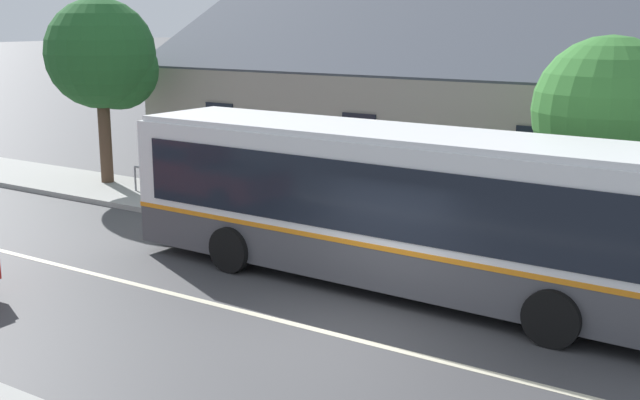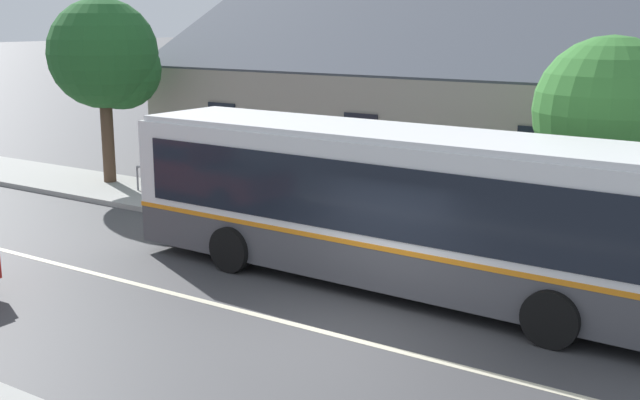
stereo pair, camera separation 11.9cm
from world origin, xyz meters
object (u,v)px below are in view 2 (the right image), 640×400
at_px(bench_by_building, 205,194).
at_px(street_tree_secondary, 108,59).
at_px(bike_rack, 150,175).
at_px(transit_bus, 395,204).
at_px(street_tree_primary, 609,112).

bearing_deg(bench_by_building, street_tree_secondary, 165.57).
relative_size(bench_by_building, bike_rack, 1.37).
height_order(bench_by_building, bike_rack, bench_by_building).
bearing_deg(bike_rack, bench_by_building, -13.93).
bearing_deg(transit_bus, bench_by_building, 161.57).
bearing_deg(bench_by_building, bike_rack, 166.07).
bearing_deg(transit_bus, bike_rack, 162.80).
distance_m(bench_by_building, bike_rack, 2.91).
bearing_deg(street_tree_primary, bench_by_building, -172.73).
distance_m(transit_bus, bike_rack, 10.65).
height_order(bench_by_building, street_tree_secondary, street_tree_secondary).
xyz_separation_m(street_tree_primary, street_tree_secondary, (-15.45, -0.02, 0.70)).
height_order(street_tree_secondary, bike_rack, street_tree_secondary).
xyz_separation_m(bench_by_building, bike_rack, (-2.82, 0.70, 0.12)).
relative_size(transit_bus, bench_by_building, 7.65).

